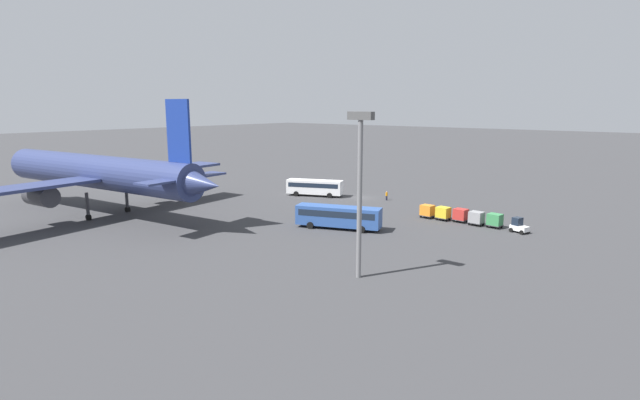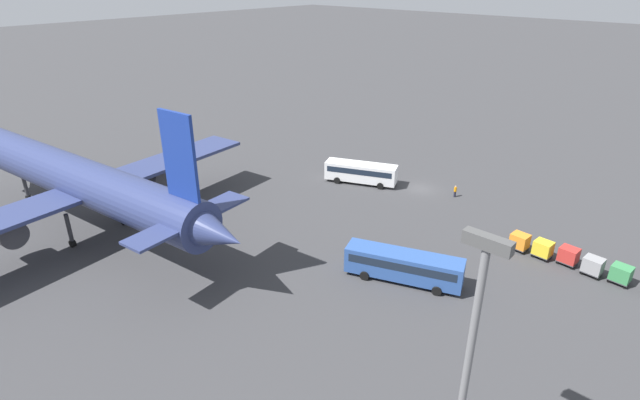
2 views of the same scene
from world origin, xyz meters
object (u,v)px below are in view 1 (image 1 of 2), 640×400
worker_person (387,196)px  cargo_cart_red (461,215)px  shuttle_bus_near (315,186)px  cargo_cart_green (495,220)px  shuttle_bus_far (338,215)px  baggage_tug (519,226)px  cargo_cart_grey (476,218)px  cargo_cart_orange (427,211)px  cargo_cart_yellow (443,213)px  airplane (99,173)px

worker_person → cargo_cart_red: 19.92m
shuttle_bus_near → cargo_cart_green: (-36.79, 3.28, -0.69)m
shuttle_bus_far → baggage_tug: (-20.78, -14.22, -1.00)m
shuttle_bus_near → baggage_tug: 40.55m
cargo_cart_green → cargo_cart_grey: (2.64, 0.27, 0.00)m
cargo_cart_green → cargo_cart_grey: size_ratio=1.00×
cargo_cart_grey → cargo_cart_orange: (7.93, 0.07, 0.00)m
cargo_cart_yellow → cargo_cart_orange: size_ratio=1.00×
shuttle_bus_near → worker_person: bearing=177.5°
cargo_cart_grey → cargo_cart_orange: size_ratio=1.00×
baggage_tug → cargo_cart_grey: 6.23m
cargo_cart_red → cargo_cart_orange: same height
shuttle_bus_far → cargo_cart_yellow: bearing=-143.3°
shuttle_bus_far → airplane: bearing=5.3°
cargo_cart_green → cargo_cart_red: (5.29, -0.18, 0.00)m
worker_person → shuttle_bus_near: bearing=20.7°
cargo_cart_red → cargo_cart_yellow: 2.68m
shuttle_bus_near → cargo_cart_green: shuttle_bus_near is taller
shuttle_bus_near → cargo_cart_grey: shuttle_bus_near is taller
shuttle_bus_far → cargo_cart_green: size_ratio=5.84×
cargo_cart_grey → shuttle_bus_near: bearing=-5.9°
shuttle_bus_far → cargo_cart_yellow: shuttle_bus_far is taller
worker_person → cargo_cart_red: bearing=155.9°
baggage_tug → cargo_cart_green: 3.62m
shuttle_bus_near → cargo_cart_green: bearing=151.7°
shuttle_bus_near → cargo_cart_yellow: size_ratio=5.21×
cargo_cart_orange → airplane: bearing=37.0°
airplane → cargo_cart_grey: size_ratio=24.87×
airplane → cargo_cart_grey: airplane is taller
airplane → baggage_tug: size_ratio=19.76×
airplane → worker_person: size_ratio=30.42×
airplane → shuttle_bus_far: bearing=-160.6°
cargo_cart_green → cargo_cart_red: 5.29m
shuttle_bus_far → cargo_cart_green: 22.66m
cargo_cart_grey → cargo_cart_yellow: bearing=-0.1°
cargo_cart_yellow → cargo_cart_red: bearing=-170.6°
shuttle_bus_near → cargo_cart_orange: 26.46m
airplane → cargo_cart_green: (-52.20, -31.76, -5.69)m
baggage_tug → cargo_cart_red: baggage_tug is taller
shuttle_bus_far → cargo_cart_grey: (-14.56, -14.46, -0.75)m
cargo_cart_yellow → shuttle_bus_near: bearing=-7.0°
cargo_cart_red → cargo_cart_orange: (5.29, 0.52, 0.00)m
cargo_cart_red → cargo_cart_yellow: size_ratio=1.00×
cargo_cart_green → cargo_cart_grey: 2.66m
shuttle_bus_far → cargo_cart_grey: 20.54m
cargo_cart_grey → cargo_cart_orange: same height
worker_person → shuttle_bus_far: bearing=105.2°
shuttle_bus_far → cargo_cart_green: (-17.20, -14.73, -0.75)m
baggage_tug → cargo_cart_red: bearing=12.9°
cargo_cart_red → cargo_cart_orange: size_ratio=1.00×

